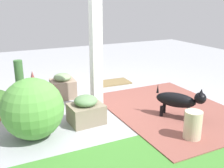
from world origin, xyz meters
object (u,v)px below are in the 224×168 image
object	(u,v)px
terracotta_pot_tall	(21,87)
doormat	(114,82)
terracotta_pot_spiky	(34,92)
round_shrub	(33,109)
dog	(179,100)
ceramic_urn	(193,125)
stone_planter_nearest	(63,87)
stone_planter_mid	(86,111)
porch_pillar	(96,41)

from	to	relation	value
terracotta_pot_tall	doormat	distance (m)	1.97
terracotta_pot_spiky	doormat	bearing A→B (deg)	-156.84
round_shrub	terracotta_pot_spiky	bearing A→B (deg)	-100.91
dog	doormat	distance (m)	2.04
terracotta_pot_tall	ceramic_urn	size ratio (longest dim) A/B	1.93
stone_planter_nearest	stone_planter_mid	bearing A→B (deg)	90.14
dog	round_shrub	bearing A→B (deg)	-10.28
dog	ceramic_urn	size ratio (longest dim) A/B	1.73
terracotta_pot_tall	dog	distance (m)	2.65
stone_planter_nearest	ceramic_urn	xyz separation A→B (m)	(-1.04, 2.20, -0.02)
terracotta_pot_spiky	ceramic_urn	size ratio (longest dim) A/B	1.71
terracotta_pot_tall	terracotta_pot_spiky	size ratio (longest dim) A/B	1.13
terracotta_pot_spiky	doormat	xyz separation A→B (m)	(-1.79, -0.77, -0.30)
terracotta_pot_tall	ceramic_urn	bearing A→B (deg)	127.12
porch_pillar	stone_planter_nearest	xyz separation A→B (m)	(0.34, -0.76, -0.89)
ceramic_urn	doormat	distance (m)	2.61
ceramic_urn	terracotta_pot_tall	bearing A→B (deg)	-52.88
porch_pillar	stone_planter_mid	distance (m)	1.05
stone_planter_nearest	round_shrub	distance (m)	1.48
stone_planter_nearest	ceramic_urn	world-z (taller)	stone_planter_nearest
porch_pillar	stone_planter_nearest	size ratio (longest dim) A/B	4.82
stone_planter_nearest	terracotta_pot_spiky	distance (m)	0.69
round_shrub	terracotta_pot_spiky	distance (m)	0.91
doormat	porch_pillar	bearing A→B (deg)	52.62
porch_pillar	doormat	distance (m)	1.81
stone_planter_nearest	round_shrub	world-z (taller)	round_shrub
doormat	ceramic_urn	bearing A→B (deg)	85.99
terracotta_pot_spiky	stone_planter_nearest	bearing A→B (deg)	-146.76
terracotta_pot_tall	dog	world-z (taller)	terracotta_pot_tall
round_shrub	terracotta_pot_tall	xyz separation A→B (m)	(-0.03, -1.37, -0.13)
stone_planter_nearest	dog	size ratio (longest dim) A/B	0.69
porch_pillar	terracotta_pot_tall	distance (m)	1.60
terracotta_pot_tall	ceramic_urn	xyz separation A→B (m)	(-1.75, 2.31, -0.07)
dog	ceramic_urn	world-z (taller)	dog
porch_pillar	stone_planter_nearest	bearing A→B (deg)	-66.00
stone_planter_nearest	ceramic_urn	bearing A→B (deg)	115.22
stone_planter_mid	ceramic_urn	world-z (taller)	stone_planter_mid
terracotta_pot_spiky	ceramic_urn	xyz separation A→B (m)	(-1.61, 1.83, -0.12)
porch_pillar	dog	distance (m)	1.52
terracotta_pot_spiky	dog	size ratio (longest dim) A/B	0.99
terracotta_pot_tall	doormat	size ratio (longest dim) A/B	1.10
round_shrub	dog	world-z (taller)	round_shrub
round_shrub	terracotta_pot_tall	distance (m)	1.38
porch_pillar	doormat	bearing A→B (deg)	-127.38
stone_planter_mid	terracotta_pot_tall	distance (m)	1.46
stone_planter_nearest	doormat	size ratio (longest dim) A/B	0.68
stone_planter_nearest	terracotta_pot_tall	distance (m)	0.72
stone_planter_mid	doormat	distance (m)	1.98
porch_pillar	round_shrub	size ratio (longest dim) A/B	2.81
round_shrub	ceramic_urn	xyz separation A→B (m)	(-1.78, 0.94, -0.20)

